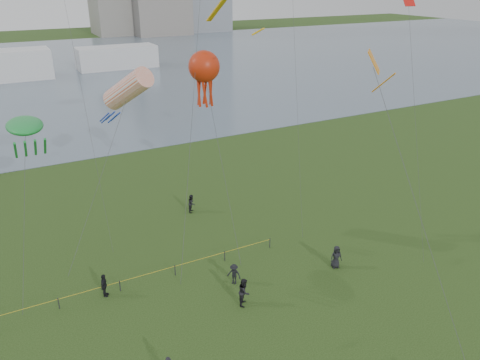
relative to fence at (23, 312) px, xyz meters
name	(u,v)px	position (x,y,z in m)	size (l,w,h in m)	color
lake	(54,72)	(13.76, 86.85, -0.53)	(400.00, 120.00, 0.08)	slate
pavilion_right	(117,57)	(27.76, 84.85, 1.95)	(18.00, 7.00, 5.00)	silver
fence	(23,312)	(0.00, 0.00, 0.00)	(24.07, 0.07, 1.05)	black
spectator_a	(244,292)	(13.00, -5.18, 0.42)	(0.95, 0.74, 1.95)	black
spectator_b	(234,274)	(13.43, -2.89, 0.23)	(1.01, 0.58, 1.56)	black
spectator_c	(104,285)	(5.08, -0.05, 0.29)	(0.99, 0.41, 1.69)	black
spectator_d	(336,257)	(21.03, -4.61, 0.33)	(0.87, 0.56, 1.77)	black
spectator_g	(192,203)	(15.04, 8.70, 0.29)	(0.82, 0.64, 1.68)	black
kite_windsock	(128,89)	(9.68, 6.72, 11.73)	(8.22, 5.73, 14.12)	#3F3F42
kite_creature	(25,126)	(2.26, 3.63, 10.81)	(3.44, 5.21, 11.79)	#3F3F42
kite_octopus	(204,67)	(14.76, 4.30, 13.27)	(2.30, 6.60, 15.04)	#3F3F42
kite_delta	(379,78)	(19.80, -8.07, 14.21)	(1.69, 9.75, 16.19)	#3F3F42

